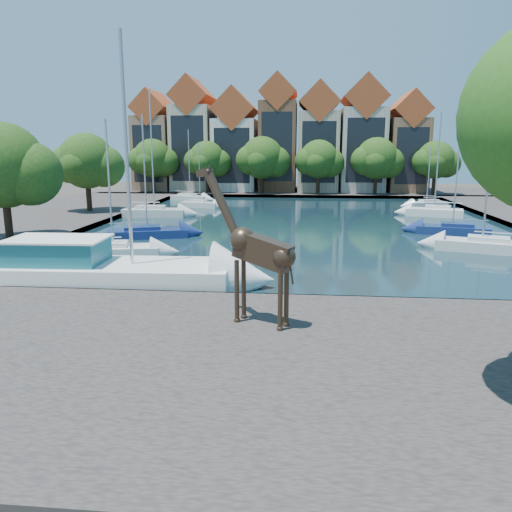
{
  "coord_description": "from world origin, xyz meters",
  "views": [
    {
      "loc": [
        0.02,
        -21.48,
        6.89
      ],
      "look_at": [
        -1.85,
        -2.0,
        2.64
      ],
      "focal_mm": 35.0,
      "sensor_mm": 36.0,
      "label": 1
    }
  ],
  "objects": [
    {
      "name": "townhouse_east_end",
      "position": [
        15.0,
        55.99,
        7.11
      ],
      "size": [
        5.44,
        9.18,
        14.43
      ],
      "color": "brown",
      "rests_on": "far_quay"
    },
    {
      "name": "sailboat_right_b",
      "position": [
        12.0,
        19.55,
        0.58
      ],
      "size": [
        5.88,
        3.13,
        9.28
      ],
      "color": "navy",
      "rests_on": "water_basin"
    },
    {
      "name": "ground",
      "position": [
        0.0,
        0.0,
        0.0
      ],
      "size": [
        160.0,
        160.0,
        0.0
      ],
      "primitive_type": "plane",
      "color": "#38332B",
      "rests_on": "ground"
    },
    {
      "name": "sailboat_left_a",
      "position": [
        -12.0,
        8.59,
        0.6
      ],
      "size": [
        6.12,
        3.2,
        8.52
      ],
      "color": "silver",
      "rests_on": "water_basin"
    },
    {
      "name": "far_tree_mid_east",
      "position": [
        2.1,
        50.49,
        5.13
      ],
      "size": [
        7.02,
        5.4,
        7.52
      ],
      "color": "#332114",
      "rests_on": "far_quay"
    },
    {
      "name": "far_quay",
      "position": [
        0.0,
        56.0,
        0.25
      ],
      "size": [
        60.0,
        16.0,
        0.5
      ],
      "primitive_type": "cube",
      "color": "#433D3A",
      "rests_on": "ground"
    },
    {
      "name": "giraffe_statue",
      "position": [
        -1.69,
        -3.89,
        3.29
      ],
      "size": [
        3.79,
        1.99,
        5.68
      ],
      "color": "#38281C",
      "rests_on": "near_quay"
    },
    {
      "name": "townhouse_west_end",
      "position": [
        -23.0,
        55.99,
        7.36
      ],
      "size": [
        5.44,
        9.18,
        14.93
      ],
      "color": "#8C694C",
      "rests_on": "far_quay"
    },
    {
      "name": "townhouse_west_mid",
      "position": [
        -17.0,
        55.99,
        8.23
      ],
      "size": [
        5.94,
        9.18,
        16.79
      ],
      "color": "#C0B594",
      "rests_on": "far_quay"
    },
    {
      "name": "side_tree_left_far",
      "position": [
        -21.9,
        27.99,
        5.38
      ],
      "size": [
        7.28,
        5.6,
        7.88
      ],
      "color": "#332114",
      "rests_on": "left_quay"
    },
    {
      "name": "sailboat_right_a",
      "position": [
        12.0,
        12.66,
        0.65
      ],
      "size": [
        6.21,
        3.85,
        11.29
      ],
      "color": "silver",
      "rests_on": "water_basin"
    },
    {
      "name": "sailboat_left_d",
      "position": [
        -12.0,
        35.64,
        0.56
      ],
      "size": [
        4.73,
        2.58,
        7.48
      ],
      "color": "silver",
      "rests_on": "water_basin"
    },
    {
      "name": "townhouse_east_inner",
      "position": [
        2.0,
        55.99,
        7.73
      ],
      "size": [
        5.94,
        9.18,
        15.79
      ],
      "color": "tan",
      "rests_on": "far_quay"
    },
    {
      "name": "sailboat_left_b",
      "position": [
        -12.0,
        15.66,
        0.56
      ],
      "size": [
        6.43,
        3.86,
        9.23
      ],
      "color": "navy",
      "rests_on": "water_basin"
    },
    {
      "name": "water_basin",
      "position": [
        0.0,
        24.0,
        0.04
      ],
      "size": [
        38.0,
        50.0,
        0.08
      ],
      "primitive_type": "cube",
      "color": "black",
      "rests_on": "ground"
    },
    {
      "name": "townhouse_west_inner",
      "position": [
        -10.5,
        55.99,
        7.35
      ],
      "size": [
        6.43,
        9.18,
        15.15
      ],
      "color": "white",
      "rests_on": "far_quay"
    },
    {
      "name": "near_quay",
      "position": [
        0.0,
        -7.0,
        0.25
      ],
      "size": [
        50.0,
        14.0,
        0.5
      ],
      "primitive_type": "cube",
      "color": "#433D3A",
      "rests_on": "ground"
    },
    {
      "name": "far_tree_east",
      "position": [
        10.11,
        50.49,
        5.24
      ],
      "size": [
        7.54,
        5.8,
        7.84
      ],
      "color": "#332114",
      "rests_on": "far_quay"
    },
    {
      "name": "sailboat_right_c",
      "position": [
        13.21,
        30.37,
        0.69
      ],
      "size": [
        5.78,
        3.19,
        10.2
      ],
      "color": "white",
      "rests_on": "water_basin"
    },
    {
      "name": "townhouse_east_mid",
      "position": [
        8.5,
        55.99,
        8.1
      ],
      "size": [
        6.43,
        9.18,
        16.65
      ],
      "color": "#BFB4A3",
      "rests_on": "far_quay"
    },
    {
      "name": "left_quay",
      "position": [
        -25.0,
        24.0,
        0.25
      ],
      "size": [
        14.0,
        52.0,
        0.5
      ],
      "primitive_type": "cube",
      "color": "#433D3A",
      "rests_on": "ground"
    },
    {
      "name": "side_tree_left_near",
      "position": [
        -20.89,
        11.99,
        5.49
      ],
      "size": [
        7.8,
        6.0,
        8.2
      ],
      "color": "#332114",
      "rests_on": "left_quay"
    },
    {
      "name": "far_tree_far_east",
      "position": [
        18.09,
        50.49,
        5.08
      ],
      "size": [
        6.76,
        5.2,
        7.36
      ],
      "color": "#332114",
      "rests_on": "far_quay"
    },
    {
      "name": "far_tree_mid_west",
      "position": [
        -5.89,
        50.49,
        5.29
      ],
      "size": [
        7.8,
        6.0,
        8.0
      ],
      "color": "#332114",
      "rests_on": "far_quay"
    },
    {
      "name": "sailboat_left_c",
      "position": [
        -15.0,
        27.52,
        0.7
      ],
      "size": [
        6.33,
        2.42,
        12.38
      ],
      "color": "silver",
      "rests_on": "water_basin"
    },
    {
      "name": "motorsailer",
      "position": [
        -10.38,
        1.99,
        1.0
      ],
      "size": [
        12.94,
        4.19,
        12.1
      ],
      "color": "white",
      "rests_on": "water_basin"
    },
    {
      "name": "far_tree_far_west",
      "position": [
        -21.9,
        50.49,
        5.18
      ],
      "size": [
        7.28,
        5.6,
        7.68
      ],
      "color": "#332114",
      "rests_on": "far_quay"
    },
    {
      "name": "sailboat_left_e",
      "position": [
        -14.92,
        43.21,
        0.59
      ],
      "size": [
        5.35,
        3.28,
        9.09
      ],
      "color": "silver",
      "rests_on": "water_basin"
    },
    {
      "name": "sailboat_right_d",
      "position": [
        14.32,
        38.32,
        0.56
      ],
      "size": [
        5.03,
        3.2,
        7.09
      ],
      "color": "silver",
      "rests_on": "water_basin"
    },
    {
      "name": "townhouse_center",
      "position": [
        -4.0,
        55.99,
        8.36
      ],
      "size": [
        5.44,
        9.18,
        16.93
      ],
      "color": "brown",
      "rests_on": "far_quay"
    },
    {
      "name": "far_tree_west",
      "position": [
        -13.91,
        50.49,
        5.08
      ],
      "size": [
        6.76,
        5.2,
        7.36
      ],
      "color": "#332114",
      "rests_on": "far_quay"
    }
  ]
}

